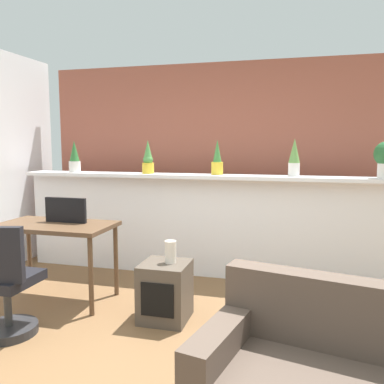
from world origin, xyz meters
name	(u,v)px	position (x,y,z in m)	size (l,w,h in m)	color
ground_plane	(158,370)	(0.00, 0.00, 0.00)	(12.00, 12.00, 0.00)	brown
divider_wall	(217,227)	(0.00, 2.00, 0.56)	(4.64, 0.16, 1.13)	white
plant_shelf	(217,177)	(0.00, 1.96, 1.15)	(4.64, 0.36, 0.04)	white
brick_wall_behind	(227,164)	(0.00, 2.60, 1.25)	(4.64, 0.10, 2.50)	#9E5442
potted_plant_0	(75,158)	(-1.74, 1.93, 1.34)	(0.14, 0.14, 0.38)	silver
potted_plant_1	(148,160)	(-0.80, 1.93, 1.33)	(0.13, 0.13, 0.38)	gold
potted_plant_2	(217,160)	(0.00, 1.98, 1.33)	(0.13, 0.13, 0.39)	gold
potted_plant_3	(294,157)	(0.83, 1.98, 1.37)	(0.12, 0.12, 0.40)	silver
desk	(56,232)	(-1.36, 0.92, 0.67)	(1.10, 0.60, 0.75)	brown
tv_monitor	(66,210)	(-1.29, 1.00, 0.87)	(0.43, 0.04, 0.24)	black
office_chair	(3,290)	(-1.31, 0.13, 0.39)	(0.49, 0.50, 0.91)	#262628
side_cube_shelf	(165,292)	(-0.20, 0.75, 0.25)	(0.40, 0.41, 0.50)	#4C4238
vase_on_shelf	(170,252)	(-0.16, 0.78, 0.60)	(0.10, 0.10, 0.19)	silver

